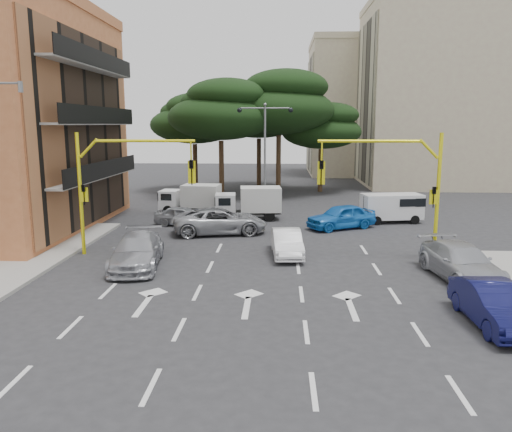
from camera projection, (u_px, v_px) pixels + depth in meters
The scene contains 22 objects.
ground at pixel (254, 268), 22.53m from camera, with size 120.00×120.00×0.00m, color #28282B.
median_strip at pixel (265, 208), 38.24m from camera, with size 1.40×6.00×0.15m, color gray.
apartment_beige_near at pixel (463, 95), 51.32m from camera, with size 20.20×12.15×18.70m.
apartment_beige_far at pixel (373, 108), 63.62m from camera, with size 16.20×12.15×16.70m.
pine_left_near at pixel (221, 110), 42.90m from camera, with size 9.15×9.15×10.23m.
pine_center at pixel (280, 102), 44.50m from camera, with size 9.98×9.98×11.16m.
pine_left_far at pixel (195, 118), 47.10m from camera, with size 8.32×8.32×9.30m.
pine_right at pixel (322, 126), 46.66m from camera, with size 7.49×7.49×8.37m.
pine_back at pixel (259, 112), 49.63m from camera, with size 9.15×9.15×10.23m.
signal_mast_right at pixel (400, 178), 23.46m from camera, with size 5.79×0.37×6.00m.
signal_mast_left at pixel (116, 177), 24.10m from camera, with size 5.79×0.37×6.00m.
street_lamp_center at pixel (265, 137), 37.26m from camera, with size 4.16×0.36×7.77m.
car_white_hatch at pixel (287, 243), 24.46m from camera, with size 1.37×3.92×1.29m, color white.
car_blue_compact at pixel (341, 217), 30.84m from camera, with size 1.77×4.40×1.50m, color blue.
car_silver_wagon at pixel (137, 251), 22.56m from camera, with size 2.05×5.05×1.47m, color #A9AAB1.
car_silver_cross_a at pixel (220, 221), 29.38m from camera, with size 2.54×5.50×1.53m, color #9B9DA3.
car_silver_cross_b at pixel (183, 216), 31.76m from camera, with size 1.47×3.65×1.24m, color #A4A6AC.
car_navy_parked at pixel (494, 305), 15.96m from camera, with size 1.46×4.20×1.38m, color #0C0D3C.
car_silver_parked at pixel (461, 262), 20.73m from camera, with size 2.05×5.05×1.46m, color #A7A9AF.
van_white at pixel (392, 208), 32.76m from camera, with size 1.73×3.83×1.91m, color silver, non-canonical shape.
box_truck_a at pixel (191, 199), 35.82m from camera, with size 1.82×4.34×2.13m, color white, non-canonical shape.
box_truck_b at pixel (249, 203), 33.71m from camera, with size 1.88×4.49×2.21m, color silver, non-canonical shape.
Camera 1 is at (1.13, -21.70, 6.39)m, focal length 35.00 mm.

